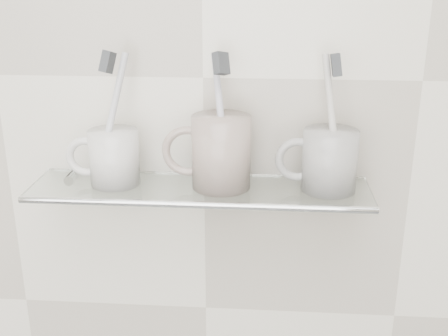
# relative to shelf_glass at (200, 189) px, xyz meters

# --- Properties ---
(wall_back) EXTENTS (2.50, 0.00, 2.50)m
(wall_back) POSITION_rel_shelf_glass_xyz_m (0.00, 0.06, 0.15)
(wall_back) COLOR silver
(wall_back) RESTS_ON ground
(shelf_glass) EXTENTS (0.50, 0.12, 0.01)m
(shelf_glass) POSITION_rel_shelf_glass_xyz_m (0.00, 0.00, 0.00)
(shelf_glass) COLOR silver
(shelf_glass) RESTS_ON wall_back
(shelf_rail) EXTENTS (0.50, 0.01, 0.01)m
(shelf_rail) POSITION_rel_shelf_glass_xyz_m (0.00, -0.06, 0.00)
(shelf_rail) COLOR silver
(shelf_rail) RESTS_ON shelf_glass
(bracket_left) EXTENTS (0.02, 0.03, 0.02)m
(bracket_left) POSITION_rel_shelf_glass_xyz_m (-0.21, 0.05, -0.01)
(bracket_left) COLOR silver
(bracket_left) RESTS_ON wall_back
(bracket_right) EXTENTS (0.02, 0.03, 0.02)m
(bracket_right) POSITION_rel_shelf_glass_xyz_m (0.21, 0.05, -0.01)
(bracket_right) COLOR silver
(bracket_right) RESTS_ON wall_back
(mug_left) EXTENTS (0.08, 0.08, 0.08)m
(mug_left) POSITION_rel_shelf_glass_xyz_m (-0.13, 0.00, 0.04)
(mug_left) COLOR silver
(mug_left) RESTS_ON shelf_glass
(mug_left_handle) EXTENTS (0.06, 0.01, 0.06)m
(mug_left_handle) POSITION_rel_shelf_glass_xyz_m (-0.17, 0.00, 0.04)
(mug_left_handle) COLOR silver
(mug_left_handle) RESTS_ON mug_left
(toothbrush_left) EXTENTS (0.05, 0.05, 0.18)m
(toothbrush_left) POSITION_rel_shelf_glass_xyz_m (-0.13, 0.00, 0.10)
(toothbrush_left) COLOR silver
(toothbrush_left) RESTS_ON mug_left
(bristles_left) EXTENTS (0.02, 0.03, 0.04)m
(bristles_left) POSITION_rel_shelf_glass_xyz_m (-0.13, 0.00, 0.19)
(bristles_left) COLOR #33363A
(bristles_left) RESTS_ON toothbrush_left
(mug_center) EXTENTS (0.10, 0.10, 0.11)m
(mug_center) POSITION_rel_shelf_glass_xyz_m (0.03, 0.00, 0.06)
(mug_center) COLOR silver
(mug_center) RESTS_ON shelf_glass
(mug_center_handle) EXTENTS (0.08, 0.01, 0.08)m
(mug_center_handle) POSITION_rel_shelf_glass_xyz_m (-0.02, 0.00, 0.06)
(mug_center_handle) COLOR silver
(mug_center_handle) RESTS_ON mug_center
(toothbrush_center) EXTENTS (0.04, 0.08, 0.18)m
(toothbrush_center) POSITION_rel_shelf_glass_xyz_m (0.03, 0.00, 0.10)
(toothbrush_center) COLOR silver
(toothbrush_center) RESTS_ON mug_center
(bristles_center) EXTENTS (0.03, 0.03, 0.04)m
(bristles_center) POSITION_rel_shelf_glass_xyz_m (0.03, 0.00, 0.19)
(bristles_center) COLOR #33363A
(bristles_center) RESTS_ON toothbrush_center
(mug_right) EXTENTS (0.10, 0.10, 0.09)m
(mug_right) POSITION_rel_shelf_glass_xyz_m (0.19, 0.00, 0.05)
(mug_right) COLOR white
(mug_right) RESTS_ON shelf_glass
(mug_right_handle) EXTENTS (0.07, 0.01, 0.07)m
(mug_right_handle) POSITION_rel_shelf_glass_xyz_m (0.14, 0.00, 0.05)
(mug_right_handle) COLOR white
(mug_right_handle) RESTS_ON mug_right
(toothbrush_right) EXTENTS (0.04, 0.03, 0.19)m
(toothbrush_right) POSITION_rel_shelf_glass_xyz_m (0.19, 0.00, 0.10)
(toothbrush_right) COLOR beige
(toothbrush_right) RESTS_ON mug_right
(bristles_right) EXTENTS (0.02, 0.03, 0.03)m
(bristles_right) POSITION_rel_shelf_glass_xyz_m (0.19, 0.00, 0.19)
(bristles_right) COLOR #33363A
(bristles_right) RESTS_ON toothbrush_right
(chrome_cap) EXTENTS (0.03, 0.03, 0.01)m
(chrome_cap) POSITION_rel_shelf_glass_xyz_m (0.21, 0.00, 0.01)
(chrome_cap) COLOR silver
(chrome_cap) RESTS_ON shelf_glass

